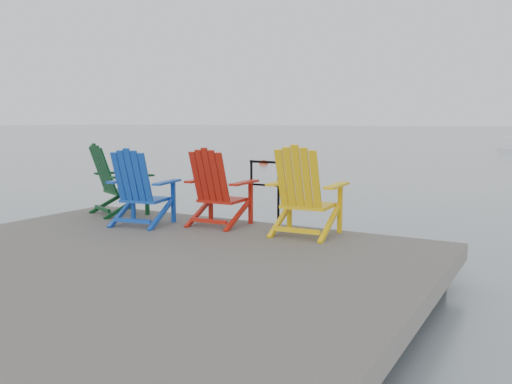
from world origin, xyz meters
The scene contains 8 objects.
ground centered at (0.00, 0.00, 0.00)m, with size 400.00×400.00×0.00m, color slate.
dock centered at (0.00, 0.00, 0.35)m, with size 6.00×5.00×1.40m.
handrail centered at (0.25, 2.45, 1.04)m, with size 0.48×0.04×0.90m.
chair_green centered at (-2.13, 1.97, 1.05)m, with size 1.06×1.02×1.08m.
chair_blue centered at (-1.19, 1.46, 1.03)m, with size 0.95×0.89×1.06m.
chair_red centered at (-0.23, 1.96, 1.04)m, with size 0.87×0.81×1.07m.
chair_yellow centered at (1.09, 1.95, 1.07)m, with size 0.94×0.88×1.14m.
buoy_b centered at (-7.87, 17.30, 0.00)m, with size 0.40×0.40×0.40m, color red.
Camera 1 is at (3.90, -4.28, 1.96)m, focal length 38.00 mm.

